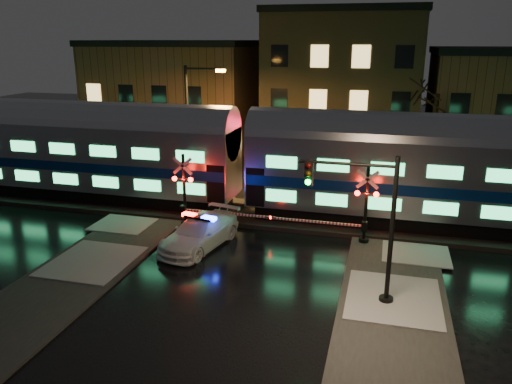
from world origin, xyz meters
TOP-DOWN VIEW (x-y plane):
  - ground at (0.00, 0.00)m, footprint 120.00×120.00m
  - ballast at (0.00, 5.00)m, footprint 90.00×4.20m
  - sidewalk_left at (-6.50, -6.00)m, footprint 4.00×20.00m
  - sidewalk_right at (6.50, -6.00)m, footprint 4.00×20.00m
  - building_left at (-13.00, 22.00)m, footprint 14.00×10.00m
  - building_mid at (2.00, 22.50)m, footprint 12.00×11.00m
  - building_right at (15.00, 22.00)m, footprint 12.00×10.00m
  - train at (-1.80, 5.00)m, footprint 51.00×3.12m
  - police_car at (-2.54, 0.03)m, footprint 3.07×5.37m
  - crossing_signal_right at (4.72, 2.30)m, footprint 5.49×0.64m
  - crossing_signal_left at (-3.89, 2.30)m, footprint 5.59×0.65m
  - traffic_light at (5.32, -3.33)m, footprint 3.71×0.68m
  - streetlight at (-6.40, 9.00)m, footprint 2.69×0.28m

SIDE VIEW (x-z plane):
  - ground at x=0.00m, z-range 0.00..0.00m
  - sidewalk_left at x=-6.50m, z-range 0.00..0.12m
  - sidewalk_right at x=6.50m, z-range 0.00..0.12m
  - ballast at x=0.00m, z-range 0.00..0.24m
  - police_car at x=-2.54m, z-range -0.08..1.55m
  - crossing_signal_right at x=4.72m, z-range -0.34..3.55m
  - crossing_signal_left at x=-3.89m, z-range -0.34..3.61m
  - traffic_light at x=5.32m, z-range 0.18..5.92m
  - train at x=-1.80m, z-range 0.42..6.35m
  - building_right at x=15.00m, z-range 0.00..8.50m
  - building_left at x=-13.00m, z-range 0.00..9.00m
  - streetlight at x=-6.40m, z-range 0.62..8.67m
  - building_mid at x=2.00m, z-range 0.00..11.50m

